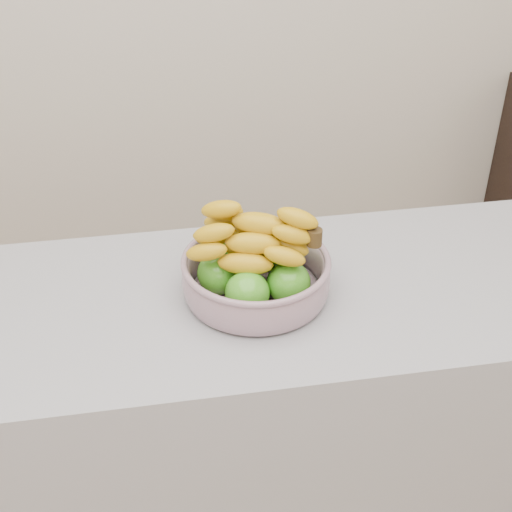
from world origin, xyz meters
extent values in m
cube|color=#9B99A1|center=(0.00, 0.49, 0.45)|extent=(2.00, 0.60, 0.90)
cylinder|color=#ABB4CD|center=(0.10, 0.49, 0.91)|extent=(0.28, 0.28, 0.01)
torus|color=#ABB4CD|center=(0.10, 0.49, 0.99)|extent=(0.32, 0.32, 0.01)
sphere|color=#318817|center=(0.07, 0.41, 0.96)|extent=(0.09, 0.09, 0.09)
sphere|color=#318817|center=(0.16, 0.43, 0.96)|extent=(0.09, 0.09, 0.09)
sphere|color=#318817|center=(0.17, 0.53, 0.96)|extent=(0.09, 0.09, 0.09)
sphere|color=#318817|center=(0.08, 0.56, 0.96)|extent=(0.09, 0.09, 0.09)
sphere|color=#318817|center=(0.02, 0.49, 0.96)|extent=(0.09, 0.09, 0.09)
ellipsoid|color=gold|center=(0.07, 0.44, 1.01)|extent=(0.21, 0.10, 0.05)
ellipsoid|color=gold|center=(0.09, 0.49, 1.01)|extent=(0.21, 0.12, 0.05)
ellipsoid|color=gold|center=(0.11, 0.54, 1.01)|extent=(0.20, 0.14, 0.05)
ellipsoid|color=gold|center=(0.09, 0.46, 1.05)|extent=(0.21, 0.09, 0.05)
ellipsoid|color=gold|center=(0.11, 0.51, 1.05)|extent=(0.20, 0.15, 0.05)
ellipsoid|color=gold|center=(0.10, 0.48, 1.08)|extent=(0.21, 0.12, 0.05)
cylinder|color=#392812|center=(0.21, 0.44, 1.06)|extent=(0.03, 0.03, 0.04)
camera|label=1|loc=(-0.12, -0.75, 1.84)|focal=50.00mm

